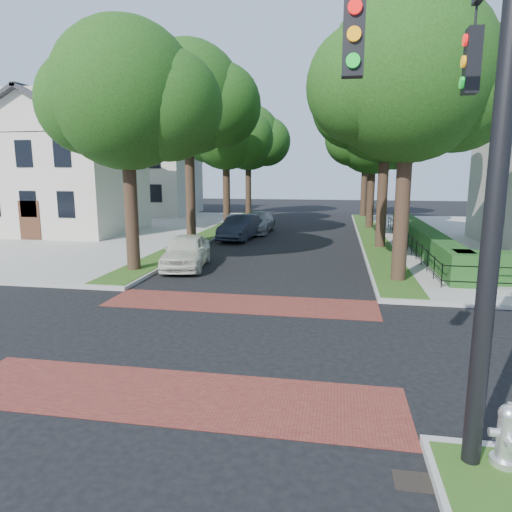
# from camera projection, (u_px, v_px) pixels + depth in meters

# --- Properties ---
(ground) EXTENTS (120.00, 120.00, 0.00)m
(ground) POSITION_uv_depth(u_px,v_px,m) (215.00, 338.00, 12.03)
(ground) COLOR black
(ground) RESTS_ON ground
(sidewalk_nw) EXTENTS (30.00, 30.00, 0.15)m
(sidewalk_nw) POSITION_uv_depth(u_px,v_px,m) (27.00, 229.00, 33.74)
(sidewalk_nw) COLOR gray
(sidewalk_nw) RESTS_ON ground
(crosswalk_far) EXTENTS (9.00, 2.20, 0.01)m
(crosswalk_far) POSITION_uv_depth(u_px,v_px,m) (240.00, 303.00, 15.12)
(crosswalk_far) COLOR maroon
(crosswalk_far) RESTS_ON ground
(crosswalk_near) EXTENTS (9.00, 2.20, 0.01)m
(crosswalk_near) POSITION_uv_depth(u_px,v_px,m) (172.00, 395.00, 8.93)
(crosswalk_near) COLOR maroon
(crosswalk_near) RESTS_ON ground
(storm_drain) EXTENTS (0.65, 0.45, 0.01)m
(storm_drain) POSITION_uv_depth(u_px,v_px,m) (417.00, 482.00, 6.45)
(storm_drain) COLOR black
(storm_drain) RESTS_ON ground
(grass_strip_ne) EXTENTS (1.60, 29.80, 0.02)m
(grass_strip_ne) POSITION_uv_depth(u_px,v_px,m) (372.00, 236.00, 29.56)
(grass_strip_ne) COLOR #294B15
(grass_strip_ne) RESTS_ON sidewalk_ne
(grass_strip_nw) EXTENTS (1.60, 29.80, 0.02)m
(grass_strip_nw) POSITION_uv_depth(u_px,v_px,m) (212.00, 232.00, 31.41)
(grass_strip_nw) COLOR #294B15
(grass_strip_nw) RESTS_ON sidewalk_nw
(tree_right_near) EXTENTS (7.75, 6.67, 10.66)m
(tree_right_near) POSITION_uv_depth(u_px,v_px,m) (412.00, 80.00, 16.67)
(tree_right_near) COLOR black
(tree_right_near) RESTS_ON sidewalk_ne
(tree_right_mid) EXTENTS (8.25, 7.09, 11.22)m
(tree_right_mid) POSITION_uv_depth(u_px,v_px,m) (389.00, 101.00, 24.36)
(tree_right_mid) COLOR black
(tree_right_mid) RESTS_ON sidewalk_ne
(tree_right_far) EXTENTS (7.25, 6.23, 9.74)m
(tree_right_far) POSITION_uv_depth(u_px,v_px,m) (374.00, 135.00, 33.24)
(tree_right_far) COLOR black
(tree_right_far) RESTS_ON sidewalk_ne
(tree_right_back) EXTENTS (7.50, 6.45, 10.20)m
(tree_right_back) POSITION_uv_depth(u_px,v_px,m) (367.00, 139.00, 41.90)
(tree_right_back) COLOR black
(tree_right_back) RESTS_ON sidewalk_ne
(tree_left_near) EXTENTS (7.50, 6.45, 10.20)m
(tree_left_near) POSITION_uv_depth(u_px,v_px,m) (130.00, 98.00, 18.61)
(tree_left_near) COLOR black
(tree_left_near) RESTS_ON sidewalk_nw
(tree_left_mid) EXTENTS (8.00, 6.88, 11.48)m
(tree_left_mid) POSITION_uv_depth(u_px,v_px,m) (191.00, 100.00, 26.17)
(tree_left_mid) COLOR black
(tree_left_mid) RESTS_ON sidewalk_nw
(tree_left_far) EXTENTS (7.00, 6.02, 9.86)m
(tree_left_far) POSITION_uv_depth(u_px,v_px,m) (228.00, 134.00, 35.08)
(tree_left_far) COLOR black
(tree_left_far) RESTS_ON sidewalk_nw
(tree_left_back) EXTENTS (7.75, 6.66, 10.44)m
(tree_left_back) POSITION_uv_depth(u_px,v_px,m) (250.00, 138.00, 43.76)
(tree_left_back) COLOR black
(tree_left_back) RESTS_ON sidewalk_nw
(hedge_main_road) EXTENTS (1.00, 18.00, 1.20)m
(hedge_main_road) POSITION_uv_depth(u_px,v_px,m) (421.00, 237.00, 25.09)
(hedge_main_road) COLOR #1A3E15
(hedge_main_road) RESTS_ON sidewalk_ne
(fence_main_road) EXTENTS (0.06, 18.00, 0.90)m
(fence_main_road) POSITION_uv_depth(u_px,v_px,m) (406.00, 239.00, 25.25)
(fence_main_road) COLOR black
(fence_main_road) RESTS_ON sidewalk_ne
(house_left_near) EXTENTS (10.00, 9.00, 10.14)m
(house_left_near) POSITION_uv_depth(u_px,v_px,m) (63.00, 160.00, 31.17)
(house_left_near) COLOR beige
(house_left_near) RESTS_ON sidewalk_nw
(house_left_far) EXTENTS (10.00, 9.00, 10.14)m
(house_left_far) POSITION_uv_depth(u_px,v_px,m) (147.00, 164.00, 44.72)
(house_left_far) COLOR #BAB7A7
(house_left_far) RESTS_ON sidewalk_nw
(traffic_signal) EXTENTS (2.17, 2.00, 8.00)m
(traffic_signal) POSITION_uv_depth(u_px,v_px,m) (479.00, 143.00, 6.05)
(traffic_signal) COLOR black
(traffic_signal) RESTS_ON sidewalk_se
(parked_car_front) EXTENTS (2.41, 4.68, 1.52)m
(parked_car_front) POSITION_uv_depth(u_px,v_px,m) (186.00, 251.00, 20.61)
(parked_car_front) COLOR silver
(parked_car_front) RESTS_ON ground
(parked_car_middle) EXTENTS (2.15, 4.93, 1.58)m
(parked_car_middle) POSITION_uv_depth(u_px,v_px,m) (240.00, 227.00, 29.15)
(parked_car_middle) COLOR #212532
(parked_car_middle) RESTS_ON ground
(parked_car_rear) EXTENTS (2.14, 5.08, 1.46)m
(parked_car_rear) POSITION_uv_depth(u_px,v_px,m) (257.00, 222.00, 32.42)
(parked_car_rear) COLOR gray
(parked_car_rear) RESTS_ON ground
(fire_hydrant) EXTENTS (0.50, 0.49, 0.97)m
(fire_hydrant) POSITION_uv_depth(u_px,v_px,m) (507.00, 436.00, 6.50)
(fire_hydrant) COLOR silver
(fire_hydrant) RESTS_ON sidewalk_se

